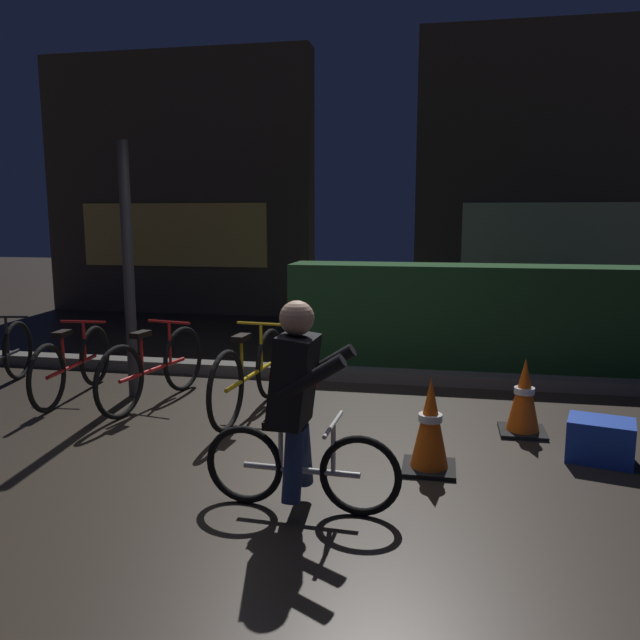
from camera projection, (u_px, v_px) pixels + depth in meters
name	position (u px, v px, depth m)	size (l,w,h in m)	color
ground_plane	(278.00, 453.00, 4.62)	(40.00, 40.00, 0.00)	#2D261E
sidewalk_curb	(330.00, 373.00, 6.74)	(12.00, 0.24, 0.12)	#56544F
hedge_row	(499.00, 317.00, 7.19)	(4.80, 0.70, 1.17)	#214723
storefront_left	(178.00, 186.00, 11.21)	(4.87, 0.54, 4.53)	#42382D
storefront_right	(579.00, 174.00, 10.57)	(5.39, 0.54, 4.88)	#42382D
street_post	(128.00, 272.00, 5.91)	(0.10, 0.10, 2.40)	#2D2D33
parked_bike_left_mid	(73.00, 364.00, 6.00)	(0.46, 1.53, 0.71)	black
parked_bike_center_left	(154.00, 368.00, 5.81)	(0.46, 1.58, 0.74)	black
parked_bike_center_right	(250.00, 375.00, 5.51)	(0.46, 1.66, 0.77)	black
traffic_cone_near	(430.00, 426.00, 4.27)	(0.36, 0.36, 0.65)	black
traffic_cone_far	(524.00, 397.00, 5.00)	(0.36, 0.36, 0.62)	black
blue_crate	(600.00, 440.00, 4.46)	(0.44, 0.32, 0.30)	#193DB7
cyclist	(298.00, 405.00, 3.67)	(1.19, 0.53, 1.25)	black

